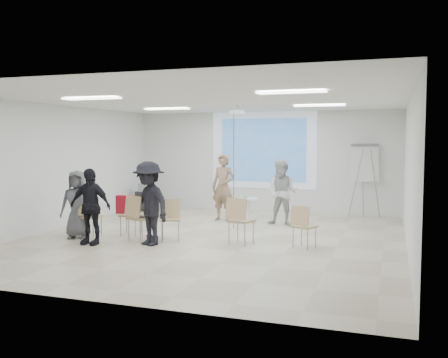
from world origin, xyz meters
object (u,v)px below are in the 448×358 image
(pedestal_table, at_px, (248,209))
(audience_mid, at_px, (149,198))
(audience_outer, at_px, (77,200))
(flipchart_easel, at_px, (365,163))
(chair_right_inner, at_px, (239,217))
(chair_left_inner, at_px, (138,214))
(chair_left_mid, at_px, (129,212))
(player_left, at_px, (223,183))
(audience_left, at_px, (90,201))
(av_cart, at_px, (146,198))
(player_right, at_px, (283,189))
(laptop, at_px, (141,216))
(chair_center, at_px, (170,216))
(chair_right_far, at_px, (303,223))
(chair_far_left, at_px, (88,213))

(pedestal_table, distance_m, audience_mid, 3.61)
(audience_outer, distance_m, flipchart_easel, 7.71)
(pedestal_table, relative_size, chair_right_inner, 0.67)
(chair_left_inner, xyz_separation_m, audience_outer, (-1.44, -0.08, 0.25))
(chair_left_mid, xyz_separation_m, audience_outer, (-0.95, -0.59, 0.29))
(pedestal_table, bearing_deg, player_left, 170.26)
(pedestal_table, height_order, audience_outer, audience_outer)
(audience_left, bearing_deg, av_cart, 103.19)
(audience_mid, height_order, av_cart, audience_mid)
(player_left, distance_m, player_right, 1.68)
(player_right, height_order, laptop, player_right)
(player_right, bearing_deg, player_left, 177.22)
(chair_left_inner, height_order, audience_mid, audience_mid)
(chair_center, bearing_deg, audience_left, -173.74)
(chair_center, height_order, audience_left, audience_left)
(chair_center, height_order, flipchart_easel, flipchart_easel)
(player_right, xyz_separation_m, chair_right_inner, (-0.34, -2.64, -0.34))
(chair_left_mid, height_order, chair_right_inner, chair_right_inner)
(chair_right_far, bearing_deg, player_right, 130.52)
(av_cart, bearing_deg, player_left, -16.92)
(player_left, bearing_deg, av_cart, 169.58)
(player_left, relative_size, chair_left_mid, 2.22)
(chair_left_inner, xyz_separation_m, chair_right_far, (3.43, 0.42, -0.07))
(pedestal_table, bearing_deg, chair_right_inner, -77.67)
(chair_left_inner, bearing_deg, pedestal_table, 84.83)
(chair_left_inner, distance_m, chair_right_inner, 2.17)
(chair_left_mid, bearing_deg, pedestal_table, 44.81)
(chair_far_left, height_order, chair_center, chair_far_left)
(pedestal_table, bearing_deg, audience_outer, -133.09)
(pedestal_table, distance_m, player_right, 1.10)
(pedestal_table, xyz_separation_m, av_cart, (-3.55, 1.15, 0.02))
(player_left, distance_m, audience_left, 4.12)
(chair_far_left, xyz_separation_m, chair_right_inner, (3.36, 0.37, 0.03))
(pedestal_table, height_order, player_right, player_right)
(chair_center, distance_m, audience_left, 1.69)
(chair_center, relative_size, chair_right_inner, 0.94)
(chair_right_inner, bearing_deg, chair_left_inner, -158.66)
(player_right, distance_m, audience_left, 4.83)
(audience_left, distance_m, audience_outer, 0.81)
(player_right, relative_size, flipchart_easel, 0.90)
(chair_right_far, xyz_separation_m, laptop, (-3.40, -0.32, 0.02))
(flipchart_easel, bearing_deg, audience_left, -148.27)
(pedestal_table, distance_m, audience_left, 4.38)
(player_right, relative_size, chair_left_mid, 2.02)
(player_left, xyz_separation_m, av_cart, (-2.83, 1.02, -0.63))
(audience_left, relative_size, audience_outer, 1.08)
(audience_mid, relative_size, audience_outer, 1.17)
(chair_left_mid, bearing_deg, chair_center, -20.61)
(chair_far_left, bearing_deg, player_right, 36.23)
(laptop, height_order, flipchart_easel, flipchart_easel)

